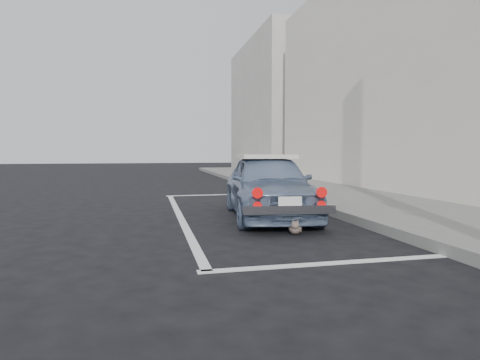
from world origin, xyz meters
name	(u,v)px	position (x,y,z in m)	size (l,w,h in m)	color
ground	(278,254)	(0.00, 0.00, 0.00)	(80.00, 80.00, 0.00)	black
sidewalk	(411,213)	(3.20, 2.00, 0.07)	(2.80, 40.00, 0.15)	slate
shop_building	(476,57)	(6.33, 4.00, 3.49)	(3.50, 18.00, 7.00)	silver
building_far	(275,107)	(6.35, 20.00, 4.00)	(3.50, 10.00, 8.00)	#AEA89E
pline_rear	(338,263)	(0.50, -0.50, 0.00)	(3.00, 0.12, 0.01)	silver
pline_front	(221,195)	(0.50, 6.50, 0.00)	(3.00, 0.12, 0.01)	silver
pline_side	(180,216)	(-0.90, 3.00, 0.00)	(0.12, 7.00, 0.01)	silver
retro_coupe	(268,185)	(0.65, 2.55, 0.59)	(1.76, 3.56, 1.16)	#6D81A1
cat	(295,227)	(0.59, 1.01, 0.11)	(0.29, 0.41, 0.24)	#746858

